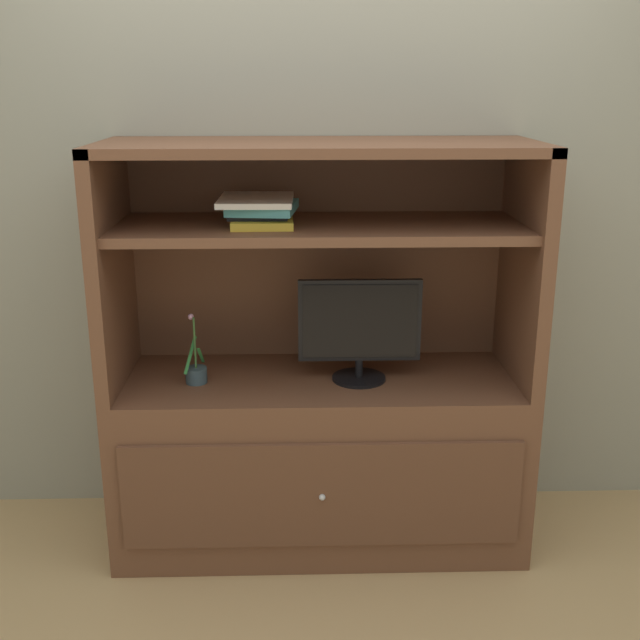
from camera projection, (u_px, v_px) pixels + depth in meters
The scene contains 6 objects.
ground_plane at pixel (323, 591), 2.88m from camera, with size 8.00×8.00×0.00m, color tan.
painted_rear_wall at pixel (317, 183), 3.18m from camera, with size 6.00×0.10×2.80m, color gray.
media_console at pixel (320, 418), 3.11m from camera, with size 1.59×0.63×1.59m.
tv_monitor at pixel (360, 328), 2.97m from camera, with size 0.47×0.21×0.40m.
potted_plant at pixel (196, 372), 2.99m from camera, with size 0.08×0.13×0.27m.
magazine_stack at pixel (261, 210), 2.86m from camera, with size 0.29×0.33×0.10m.
Camera 1 is at (-0.08, -2.45, 1.80)m, focal length 43.93 mm.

